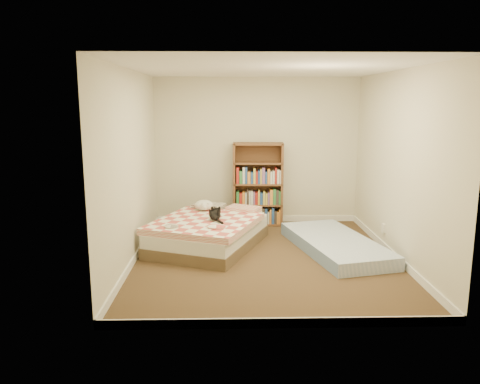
{
  "coord_description": "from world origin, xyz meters",
  "views": [
    {
      "loc": [
        -0.49,
        -6.05,
        2.09
      ],
      "look_at": [
        -0.33,
        0.3,
        0.86
      ],
      "focal_mm": 35.0,
      "sensor_mm": 36.0,
      "label": 1
    }
  ],
  "objects_px": {
    "bed": "(209,232)",
    "black_cat": "(215,215)",
    "floor_mattress": "(335,244)",
    "white_dog": "(205,205)",
    "bookshelf": "(258,194)"
  },
  "relations": [
    {
      "from": "bed",
      "to": "bookshelf",
      "type": "xyz_separation_m",
      "value": [
        0.79,
        1.24,
        0.31
      ]
    },
    {
      "from": "floor_mattress",
      "to": "white_dog",
      "type": "distance_m",
      "value": 2.08
    },
    {
      "from": "bed",
      "to": "white_dog",
      "type": "height_order",
      "value": "white_dog"
    },
    {
      "from": "floor_mattress",
      "to": "white_dog",
      "type": "relative_size",
      "value": 4.75
    },
    {
      "from": "floor_mattress",
      "to": "black_cat",
      "type": "bearing_deg",
      "value": 160.3
    },
    {
      "from": "bookshelf",
      "to": "floor_mattress",
      "type": "height_order",
      "value": "bookshelf"
    },
    {
      "from": "bookshelf",
      "to": "white_dog",
      "type": "height_order",
      "value": "bookshelf"
    },
    {
      "from": "white_dog",
      "to": "bed",
      "type": "bearing_deg",
      "value": -43.36
    },
    {
      "from": "bookshelf",
      "to": "white_dog",
      "type": "relative_size",
      "value": 3.32
    },
    {
      "from": "floor_mattress",
      "to": "white_dog",
      "type": "xyz_separation_m",
      "value": [
        -1.89,
        0.75,
        0.42
      ]
    },
    {
      "from": "floor_mattress",
      "to": "bookshelf",
      "type": "bearing_deg",
      "value": 110.67
    },
    {
      "from": "bed",
      "to": "black_cat",
      "type": "xyz_separation_m",
      "value": [
        0.1,
        -0.07,
        0.27
      ]
    },
    {
      "from": "white_dog",
      "to": "floor_mattress",
      "type": "bearing_deg",
      "value": 15.08
    },
    {
      "from": "bookshelf",
      "to": "white_dog",
      "type": "distance_m",
      "value": 1.16
    },
    {
      "from": "bed",
      "to": "floor_mattress",
      "type": "xyz_separation_m",
      "value": [
        1.81,
        -0.26,
        -0.13
      ]
    }
  ]
}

